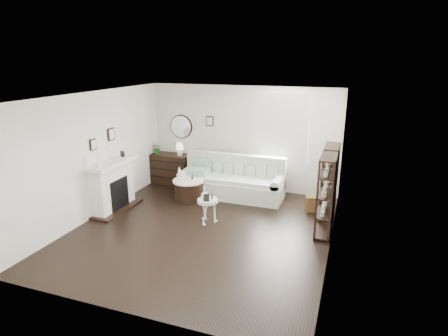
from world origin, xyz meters
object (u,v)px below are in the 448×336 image
at_px(sofa, 232,183).
at_px(dresser, 169,168).
at_px(drum_table, 189,190).
at_px(pedestal_table, 208,201).

xyz_separation_m(sofa, dresser, (-1.98, 0.39, 0.07)).
bearing_deg(drum_table, pedestal_table, -48.46).
bearing_deg(drum_table, sofa, 37.48).
xyz_separation_m(dresser, pedestal_table, (2.02, -2.12, 0.08)).
xyz_separation_m(dresser, drum_table, (1.09, -1.07, -0.14)).
relative_size(sofa, dresser, 2.14).
bearing_deg(pedestal_table, dresser, 133.64).
xyz_separation_m(drum_table, pedestal_table, (0.93, -1.05, 0.22)).
bearing_deg(sofa, dresser, 168.88).
bearing_deg(pedestal_table, sofa, 91.42).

